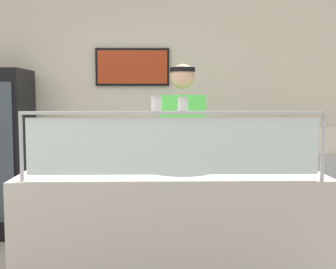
{
  "coord_description": "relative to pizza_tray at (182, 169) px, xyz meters",
  "views": [
    {
      "loc": [
        0.97,
        -2.71,
        1.49
      ],
      "look_at": [
        1.04,
        0.42,
        1.22
      ],
      "focal_mm": 46.99,
      "sensor_mm": 36.0,
      "label": 1
    }
  ],
  "objects": [
    {
      "name": "ground_plane",
      "position": [
        -0.08,
        0.57,
        -0.97
      ],
      "size": [
        12.0,
        12.0,
        0.0
      ],
      "primitive_type": "plane",
      "color": "gray",
      "rests_on": "ground"
    },
    {
      "name": "shop_rear_unit",
      "position": [
        -0.08,
        2.05,
        0.39
      ],
      "size": [
        6.52,
        0.13,
        2.7
      ],
      "color": "silver",
      "rests_on": "ground"
    },
    {
      "name": "serving_counter",
      "position": [
        -0.08,
        -0.05,
        -0.49
      ],
      "size": [
        2.12,
        0.76,
        0.95
      ],
      "primitive_type": "cube",
      "color": "#BCB7B2",
      "rests_on": "ground"
    },
    {
      "name": "sneeze_guard",
      "position": [
        -0.08,
        -0.37,
        0.26
      ],
      "size": [
        1.94,
        0.06,
        0.45
      ],
      "color": "#B2B5BC",
      "rests_on": "serving_counter"
    },
    {
      "name": "pizza_tray",
      "position": [
        0.0,
        0.0,
        0.0
      ],
      "size": [
        0.47,
        0.47,
        0.04
      ],
      "color": "#9EA0A8",
      "rests_on": "serving_counter"
    },
    {
      "name": "pizza_server",
      "position": [
        0.0,
        -0.02,
        0.02
      ],
      "size": [
        0.1,
        0.29,
        0.01
      ],
      "primitive_type": "cube",
      "rotation": [
        0.0,
        0.0,
        0.11
      ],
      "color": "#ADAFB7",
      "rests_on": "pizza_tray"
    },
    {
      "name": "parmesan_shaker",
      "position": [
        -0.18,
        -0.37,
        0.47
      ],
      "size": [
        0.07,
        0.07,
        0.09
      ],
      "color": "white",
      "rests_on": "sneeze_guard"
    },
    {
      "name": "pepper_flake_shaker",
      "position": [
        -0.02,
        -0.37,
        0.47
      ],
      "size": [
        0.06,
        0.06,
        0.09
      ],
      "color": "white",
      "rests_on": "sneeze_guard"
    },
    {
      "name": "worker_figure",
      "position": [
        0.04,
        0.58,
        0.04
      ],
      "size": [
        0.41,
        0.5,
        1.76
      ],
      "color": "#23232D",
      "rests_on": "ground"
    },
    {
      "name": "prep_shelf",
      "position": [
        1.56,
        1.56,
        -0.52
      ],
      "size": [
        0.7,
        0.55,
        0.89
      ],
      "primitive_type": "cube",
      "color": "#B7BABF",
      "rests_on": "ground"
    },
    {
      "name": "pizza_box_stack",
      "position": [
        1.57,
        1.56,
        0.05
      ],
      "size": [
        0.44,
        0.43,
        0.27
      ],
      "color": "silver",
      "rests_on": "prep_shelf"
    }
  ]
}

